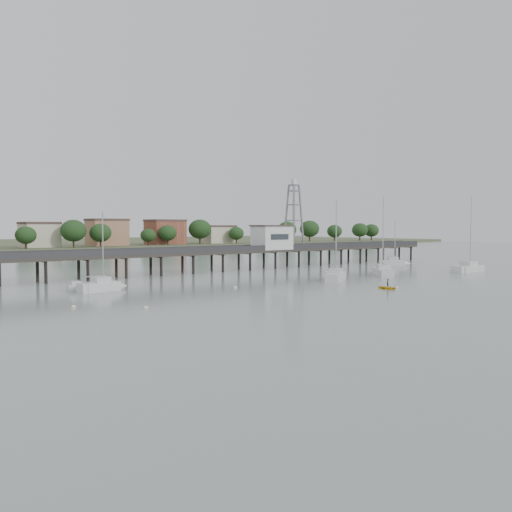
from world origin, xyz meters
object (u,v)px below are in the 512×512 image
at_px(white_tender, 81,287).
at_px(pier, 172,254).
at_px(yellow_dinghy, 388,289).
at_px(sailboat_c, 381,271).
at_px(lattice_tower, 294,217).
at_px(sailboat_f, 337,276).
at_px(sailboat_e, 397,263).
at_px(sailboat_b, 107,286).
at_px(sailboat_d, 473,268).

bearing_deg(white_tender, pier, 39.44).
bearing_deg(yellow_dinghy, sailboat_c, 43.59).
relative_size(lattice_tower, sailboat_f, 1.09).
bearing_deg(sailboat_e, sailboat_f, -117.17).
distance_m(sailboat_b, sailboat_f, 38.05).
bearing_deg(sailboat_b, lattice_tower, 10.31).
xyz_separation_m(pier, sailboat_e, (51.68, -13.07, -3.14)).
xyz_separation_m(pier, sailboat_f, (15.37, -27.39, -3.16)).
bearing_deg(sailboat_e, pier, -152.89).
xyz_separation_m(sailboat_d, sailboat_f, (-34.54, 5.29, 0.01)).
bearing_deg(white_tender, sailboat_b, -31.24).
distance_m(pier, sailboat_b, 27.94).
bearing_deg(white_tender, yellow_dinghy, -29.64).
bearing_deg(white_tender, sailboat_d, -6.15).
bearing_deg(lattice_tower, sailboat_f, -120.49).
height_order(pier, sailboat_b, sailboat_b).
bearing_deg(sailboat_d, lattice_tower, 118.91).
height_order(white_tender, yellow_dinghy, yellow_dinghy).
bearing_deg(yellow_dinghy, sailboat_b, 147.43).
xyz_separation_m(sailboat_f, white_tender, (-39.62, 11.94, -0.15)).
xyz_separation_m(sailboat_c, sailboat_b, (-50.93, 8.06, 0.02)).
distance_m(sailboat_c, sailboat_f, 14.24).
bearing_deg(sailboat_b, sailboat_c, -17.16).
bearing_deg(sailboat_e, sailboat_b, -135.09).
bearing_deg(sailboat_f, sailboat_e, -11.18).
xyz_separation_m(lattice_tower, white_tender, (-55.74, -15.45, -10.61)).
distance_m(pier, sailboat_e, 53.40).
xyz_separation_m(pier, white_tender, (-24.24, -15.45, -3.31)).
height_order(sailboat_c, sailboat_e, sailboat_c).
distance_m(sailboat_b, sailboat_e, 73.24).
height_order(sailboat_f, white_tender, sailboat_f).
bearing_deg(yellow_dinghy, sailboat_f, 75.39).
relative_size(sailboat_e, yellow_dinghy, 3.78).
xyz_separation_m(sailboat_d, sailboat_e, (1.77, 19.61, 0.03)).
height_order(lattice_tower, white_tender, lattice_tower).
bearing_deg(yellow_dinghy, sailboat_e, 38.50).
relative_size(lattice_tower, white_tender, 3.65).
relative_size(sailboat_b, sailboat_d, 0.72).
xyz_separation_m(sailboat_e, yellow_dinghy, (-40.98, -28.31, -0.65)).
relative_size(sailboat_e, sailboat_f, 0.78).
xyz_separation_m(sailboat_d, white_tender, (-74.16, 17.23, -0.14)).
xyz_separation_m(sailboat_c, sailboat_e, (22.16, 12.67, 0.02)).
height_order(lattice_tower, sailboat_c, lattice_tower).
xyz_separation_m(pier, sailboat_b, (-21.41, -17.68, -3.14)).
xyz_separation_m(lattice_tower, yellow_dinghy, (-20.80, -41.38, -11.10)).
xyz_separation_m(sailboat_b, sailboat_d, (71.33, -15.00, -0.02)).
height_order(pier, white_tender, pier).
relative_size(sailboat_c, yellow_dinghy, 5.23).
distance_m(sailboat_c, sailboat_d, 21.54).
bearing_deg(yellow_dinghy, sailboat_d, 16.37).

